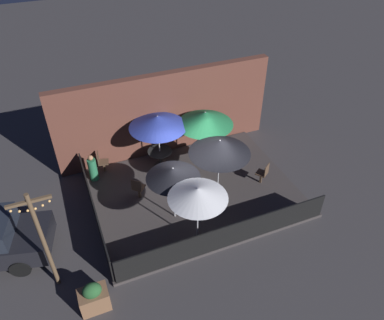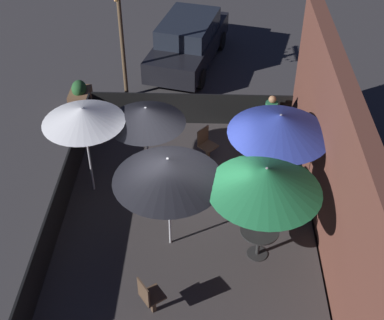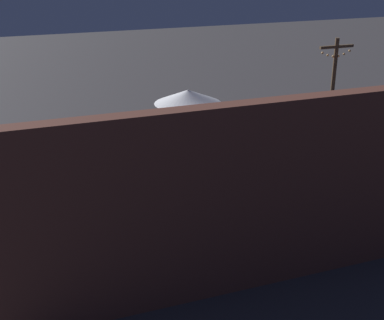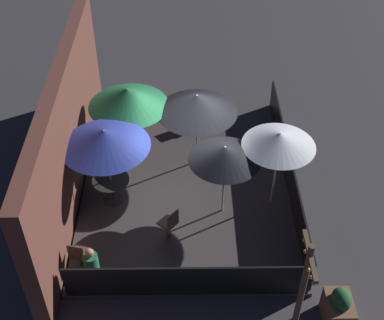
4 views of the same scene
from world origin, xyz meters
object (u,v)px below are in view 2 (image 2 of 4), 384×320
object	(u,v)px
patio_umbrella_3	(168,169)
patio_chair_1	(149,296)
dining_table_0	(273,179)
patron_0	(270,116)
patio_umbrella_1	(266,179)
planter_box	(80,98)
patio_umbrella_2	(146,115)
parked_car_0	(188,41)
dining_table_1	(259,235)
patio_chair_0	(285,126)
patio_umbrella_0	(280,124)
light_post	(121,35)
patio_chair_2	(206,144)
patio_umbrella_4	(83,115)

from	to	relation	value
patio_umbrella_3	patio_chair_1	distance (m)	2.41
dining_table_0	patron_0	world-z (taller)	patron_0
patio_umbrella_1	planter_box	xyz separation A→B (m)	(-5.49, -4.85, -1.78)
patio_umbrella_2	parked_car_0	bearing A→B (deg)	173.69
dining_table_1	patio_chair_0	size ratio (longest dim) A/B	0.89
patio_umbrella_1	patron_0	bearing A→B (deg)	172.47
dining_table_0	planter_box	world-z (taller)	planter_box
patio_umbrella_0	patio_umbrella_2	bearing A→B (deg)	-98.66
patio_umbrella_2	patio_chair_0	bearing A→B (deg)	117.86
parked_car_0	patio_umbrella_0	bearing A→B (deg)	32.56
patio_chair_0	patio_chair_1	xyz separation A→B (m)	(5.61, -3.09, 0.02)
patio_umbrella_0	planter_box	world-z (taller)	patio_umbrella_0
patio_umbrella_2	dining_table_0	size ratio (longest dim) A/B	2.25
light_post	parked_car_0	xyz separation A→B (m)	(-2.11, 1.82, -1.20)
patio_umbrella_3	planter_box	size ratio (longest dim) A/B	2.29
patio_chair_2	planter_box	world-z (taller)	patio_chair_2
planter_box	patio_umbrella_0	bearing A→B (deg)	54.95
patio_umbrella_2	patron_0	distance (m)	4.11
patio_umbrella_3	patio_chair_0	bearing A→B (deg)	143.32
patio_umbrella_1	dining_table_1	bearing A→B (deg)	0.00
patio_umbrella_4	patio_chair_2	xyz separation A→B (m)	(-1.22, 2.71, -1.64)
patio_chair_0	patio_umbrella_1	bearing A→B (deg)	-0.17
patio_umbrella_0	patio_umbrella_4	bearing A→B (deg)	-92.01
patio_umbrella_4	patio_chair_0	xyz separation A→B (m)	(-2.13, 4.81, -1.68)
dining_table_0	patio_chair_1	world-z (taller)	patio_chair_1
patio_chair_1	parked_car_0	xyz separation A→B (m)	(-10.05, 0.32, 0.22)
patio_chair_1	patron_0	world-z (taller)	patron_0
patio_umbrella_1	patio_chair_2	world-z (taller)	patio_umbrella_1
patio_umbrella_3	dining_table_1	distance (m)	2.41
patio_umbrella_2	patron_0	xyz separation A→B (m)	(-2.25, 3.10, -1.48)
patio_umbrella_1	patio_umbrella_4	xyz separation A→B (m)	(-1.94, -3.85, 0.05)
patio_umbrella_0	light_post	distance (m)	6.15
patio_umbrella_3	patron_0	world-z (taller)	patio_umbrella_3
dining_table_1	patio_chair_0	world-z (taller)	patio_chair_0
patio_umbrella_4	parked_car_0	distance (m)	7.02
patio_umbrella_3	patron_0	bearing A→B (deg)	149.73
patio_chair_0	parked_car_0	bearing A→B (deg)	-134.82
patio_umbrella_3	patio_umbrella_1	bearing A→B (deg)	81.91
patio_umbrella_3	patio_chair_0	distance (m)	5.00
patio_umbrella_2	dining_table_0	distance (m)	3.29
dining_table_0	patron_0	distance (m)	2.71
light_post	parked_car_0	world-z (taller)	light_post
planter_box	patio_umbrella_1	bearing A→B (deg)	41.45
patio_umbrella_4	light_post	xyz separation A→B (m)	(-4.45, 0.21, -0.24)
patio_umbrella_0	planter_box	size ratio (longest dim) A/B	2.32
patio_chair_0	parked_car_0	size ratio (longest dim) A/B	0.19
patio_chair_0	light_post	distance (m)	5.35
patio_chair_2	patron_0	bearing A→B (deg)	78.47
patio_chair_1	dining_table_1	bearing A→B (deg)	-0.00
patio_umbrella_0	patio_chair_1	xyz separation A→B (m)	(3.33, -2.56, -1.63)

